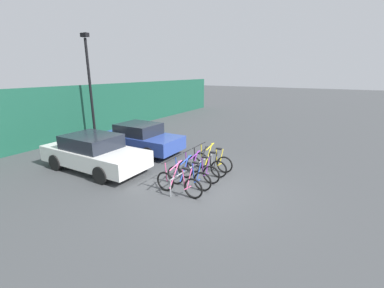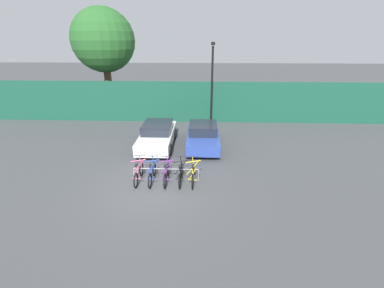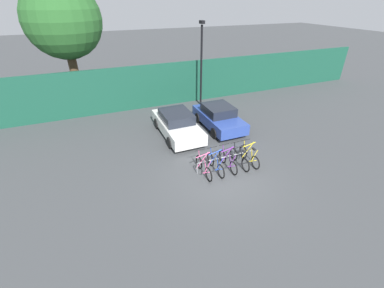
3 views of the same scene
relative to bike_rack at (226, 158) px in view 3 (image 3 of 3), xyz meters
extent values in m
plane|color=#424447|center=(-0.47, -0.68, -0.47)|extent=(120.00, 120.00, 0.00)
cube|color=#19513D|center=(-0.47, 8.82, 1.04)|extent=(36.00, 0.16, 3.02)
cylinder|color=gray|center=(0.00, 0.00, 0.08)|extent=(2.91, 0.04, 0.04)
cylinder|color=gray|center=(-1.46, 0.00, -0.20)|extent=(0.04, 0.04, 0.55)
cylinder|color=gray|center=(1.46, 0.00, -0.20)|extent=(0.04, 0.04, 0.55)
torus|color=black|center=(-1.21, -0.68, -0.14)|extent=(0.06, 0.66, 0.66)
torus|color=black|center=(-1.21, 0.38, -0.14)|extent=(0.06, 0.66, 0.66)
cylinder|color=#E55993|center=(-1.21, 0.01, 0.18)|extent=(0.60, 0.04, 0.76)
cylinder|color=#E55993|center=(-1.21, -0.04, 0.49)|extent=(0.68, 0.04, 0.16)
cylinder|color=#E55993|center=(-1.21, -0.33, 0.12)|extent=(0.14, 0.04, 0.63)
cylinder|color=#E55993|center=(-1.21, -0.53, 0.14)|extent=(0.32, 0.03, 0.58)
cylinder|color=#E55993|center=(-1.21, -0.48, -0.17)|extent=(0.40, 0.03, 0.08)
cylinder|color=#E55993|center=(-1.21, 0.33, 0.20)|extent=(0.12, 0.04, 0.69)
cylinder|color=black|center=(-1.21, 0.29, 0.57)|extent=(0.52, 0.03, 0.03)
cube|color=black|center=(-1.21, -0.42, 0.46)|extent=(0.10, 0.22, 0.05)
torus|color=black|center=(-0.60, -0.68, -0.14)|extent=(0.06, 0.66, 0.66)
torus|color=black|center=(-0.60, 0.38, -0.14)|extent=(0.06, 0.66, 0.66)
cylinder|color=#284CB7|center=(-0.60, 0.01, 0.18)|extent=(0.60, 0.04, 0.76)
cylinder|color=#284CB7|center=(-0.60, -0.04, 0.49)|extent=(0.68, 0.04, 0.16)
cylinder|color=#284CB7|center=(-0.60, -0.33, 0.12)|extent=(0.14, 0.04, 0.63)
cylinder|color=#284CB7|center=(-0.60, -0.53, 0.14)|extent=(0.32, 0.03, 0.58)
cylinder|color=#284CB7|center=(-0.60, -0.48, -0.17)|extent=(0.40, 0.03, 0.08)
cylinder|color=#284CB7|center=(-0.60, 0.33, 0.20)|extent=(0.12, 0.04, 0.69)
cylinder|color=black|center=(-0.60, 0.29, 0.57)|extent=(0.52, 0.03, 0.03)
cube|color=black|center=(-0.60, -0.42, 0.46)|extent=(0.10, 0.22, 0.05)
torus|color=black|center=(0.04, -0.68, -0.14)|extent=(0.06, 0.66, 0.66)
torus|color=black|center=(0.04, 0.38, -0.14)|extent=(0.06, 0.66, 0.66)
cylinder|color=#752D99|center=(0.04, 0.01, 0.18)|extent=(0.60, 0.04, 0.76)
cylinder|color=#752D99|center=(0.04, -0.04, 0.49)|extent=(0.68, 0.04, 0.16)
cylinder|color=#752D99|center=(0.04, -0.33, 0.12)|extent=(0.14, 0.04, 0.63)
cylinder|color=#752D99|center=(0.04, -0.53, 0.14)|extent=(0.32, 0.03, 0.58)
cylinder|color=#752D99|center=(0.04, -0.48, -0.17)|extent=(0.40, 0.03, 0.08)
cylinder|color=#752D99|center=(0.04, 0.33, 0.20)|extent=(0.12, 0.04, 0.69)
cylinder|color=black|center=(0.04, 0.29, 0.57)|extent=(0.52, 0.03, 0.03)
cube|color=black|center=(0.04, -0.42, 0.46)|extent=(0.10, 0.22, 0.05)
torus|color=black|center=(0.66, -0.68, -0.14)|extent=(0.06, 0.66, 0.66)
torus|color=black|center=(0.66, 0.38, -0.14)|extent=(0.06, 0.66, 0.66)
cylinder|color=black|center=(0.66, 0.01, 0.18)|extent=(0.60, 0.04, 0.76)
cylinder|color=black|center=(0.66, -0.04, 0.49)|extent=(0.68, 0.04, 0.16)
cylinder|color=black|center=(0.66, -0.33, 0.12)|extent=(0.14, 0.04, 0.63)
cylinder|color=black|center=(0.66, -0.53, 0.14)|extent=(0.32, 0.03, 0.58)
cylinder|color=black|center=(0.66, -0.48, -0.17)|extent=(0.40, 0.03, 0.08)
cylinder|color=black|center=(0.66, 0.33, 0.20)|extent=(0.12, 0.04, 0.69)
cylinder|color=black|center=(0.66, 0.29, 0.57)|extent=(0.52, 0.03, 0.03)
cube|color=black|center=(0.66, -0.42, 0.46)|extent=(0.10, 0.22, 0.05)
torus|color=black|center=(1.21, -0.68, -0.14)|extent=(0.06, 0.66, 0.66)
torus|color=black|center=(1.21, 0.38, -0.14)|extent=(0.06, 0.66, 0.66)
cylinder|color=yellow|center=(1.21, 0.01, 0.18)|extent=(0.60, 0.04, 0.76)
cylinder|color=yellow|center=(1.21, -0.04, 0.49)|extent=(0.68, 0.04, 0.16)
cylinder|color=yellow|center=(1.21, -0.33, 0.12)|extent=(0.14, 0.04, 0.63)
cylinder|color=yellow|center=(1.21, -0.53, 0.14)|extent=(0.32, 0.03, 0.58)
cylinder|color=yellow|center=(1.21, -0.48, -0.17)|extent=(0.40, 0.03, 0.08)
cylinder|color=yellow|center=(1.21, 0.33, 0.20)|extent=(0.12, 0.04, 0.69)
cylinder|color=black|center=(1.21, 0.29, 0.57)|extent=(0.52, 0.03, 0.03)
cube|color=black|center=(1.21, -0.42, 0.46)|extent=(0.10, 0.22, 0.05)
cube|color=silver|center=(-1.02, 3.91, 0.09)|extent=(1.80, 4.41, 0.62)
cube|color=#1E232D|center=(-1.02, 4.02, 0.66)|extent=(1.58, 2.03, 0.52)
cylinder|color=black|center=(-1.87, 5.19, -0.15)|extent=(0.20, 0.64, 0.64)
cylinder|color=black|center=(-0.16, 5.19, -0.15)|extent=(0.20, 0.64, 0.64)
cylinder|color=black|center=(-1.87, 2.63, -0.15)|extent=(0.20, 0.64, 0.64)
cylinder|color=black|center=(-0.16, 2.63, -0.15)|extent=(0.20, 0.64, 0.64)
cube|color=#2D479E|center=(1.64, 3.86, 0.09)|extent=(1.80, 3.99, 0.62)
cube|color=#1E232D|center=(1.64, 3.96, 0.66)|extent=(1.58, 1.83, 0.52)
cylinder|color=black|center=(0.79, 5.02, -0.15)|extent=(0.20, 0.64, 0.64)
cylinder|color=black|center=(2.50, 5.02, -0.15)|extent=(0.20, 0.64, 0.64)
cylinder|color=black|center=(0.79, 2.70, -0.15)|extent=(0.20, 0.64, 0.64)
cylinder|color=black|center=(2.50, 2.70, -0.15)|extent=(0.20, 0.64, 0.64)
cylinder|color=black|center=(2.23, 7.83, 2.25)|extent=(0.14, 0.14, 5.46)
cube|color=black|center=(2.23, 7.83, 5.13)|extent=(0.24, 0.44, 0.20)
cylinder|color=brown|center=(-5.98, 10.62, 1.53)|extent=(0.57, 0.57, 4.01)
sphere|color=#286028|center=(-5.98, 10.62, 5.31)|extent=(4.73, 4.73, 4.73)
camera|label=1|loc=(-7.40, -4.23, 3.29)|focal=24.00mm
camera|label=2|loc=(1.55, -10.05, 5.45)|focal=24.00mm
camera|label=3|loc=(-5.30, -8.68, 6.56)|focal=24.00mm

